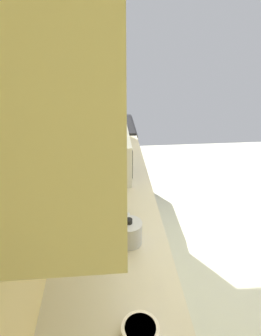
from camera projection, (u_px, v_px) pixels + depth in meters
name	position (u px, v px, depth m)	size (l,w,h in m)	color
ground_plane	(252.00, 279.00, 2.37)	(5.85, 5.85, 0.00)	beige
wall_back	(45.00, 130.00, 1.62)	(3.78, 0.12, 2.73)	#F2D788
counter_run	(112.00, 288.00, 1.75)	(2.92, 0.61, 0.89)	beige
upper_cabinets	(69.00, 44.00, 1.10)	(1.67, 0.33, 0.69)	beige
oven_range	(109.00, 160.00, 3.34)	(0.69, 0.62, 1.07)	black
microwave	(105.00, 154.00, 2.10)	(0.50, 0.38, 0.30)	white
bowl	(140.00, 331.00, 1.03)	(0.14, 0.14, 0.05)	silver
kettle	(129.00, 232.00, 1.45)	(0.18, 0.13, 0.15)	#B7BABF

